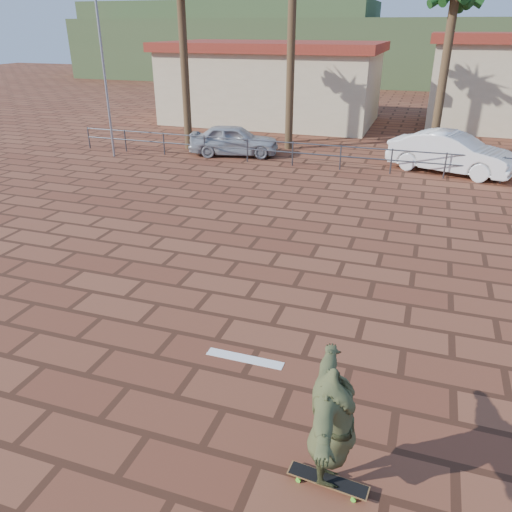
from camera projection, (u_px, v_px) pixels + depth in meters
The scene contains 11 objects.
ground at pixel (233, 318), 10.03m from camera, with size 120.00×120.00×0.00m, color brown.
paint_stripe at pixel (245, 358), 8.79m from camera, with size 1.40×0.22×0.01m, color white.
guardrail at pixel (341, 153), 20.04m from camera, with size 24.06×0.06×1.00m.
flagpole at pixel (104, 44), 20.42m from camera, with size 1.30×0.10×8.00m.
building_west at pixel (272, 82), 29.72m from camera, with size 12.60×7.60×4.50m.
hill_front at pixel (407, 50), 51.70m from camera, with size 70.00×18.00×6.00m, color #384C28.
hill_back at pixel (231, 37), 62.89m from camera, with size 35.00×14.00×8.00m, color #384C28.
longboard at pixel (328, 480), 6.33m from camera, with size 1.05×0.32×0.10m.
skateboarder at pixel (332, 427), 5.96m from camera, with size 2.13×0.58×1.73m, color #414525.
car_silver at pixel (234, 140), 22.37m from camera, with size 1.59×3.96×1.35m, color #A7AAAE.
car_white at pixel (451, 153), 19.63m from camera, with size 1.66×4.76×1.57m, color white.
Camera 1 is at (3.22, -7.96, 5.34)m, focal length 35.00 mm.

